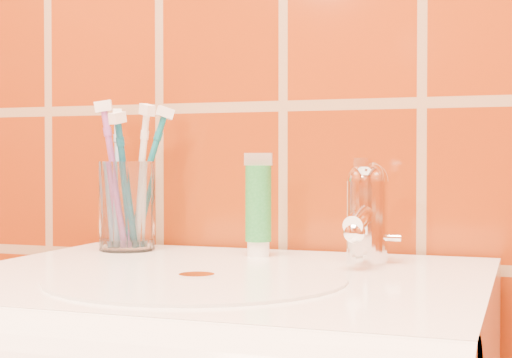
% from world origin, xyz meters
% --- Properties ---
extents(glass_tumbler, '(0.09, 0.09, 0.12)m').
position_xyz_m(glass_tumbler, '(-0.19, 1.11, 0.91)').
color(glass_tumbler, white).
rests_on(glass_tumbler, pedestal_sink).
extents(toothpaste_tube, '(0.04, 0.03, 0.13)m').
position_xyz_m(toothpaste_tube, '(-0.00, 1.11, 0.91)').
color(toothpaste_tube, white).
rests_on(toothpaste_tube, pedestal_sink).
extents(faucet, '(0.05, 0.11, 0.12)m').
position_xyz_m(faucet, '(0.14, 1.09, 0.91)').
color(faucet, white).
rests_on(faucet, pedestal_sink).
extents(toothbrush_0, '(0.11, 0.14, 0.21)m').
position_xyz_m(toothbrush_0, '(-0.21, 1.13, 0.94)').
color(toothbrush_0, '#6C98C0').
rests_on(toothbrush_0, glass_tumbler).
extents(toothbrush_1, '(0.13, 0.13, 0.21)m').
position_xyz_m(toothbrush_1, '(-0.17, 1.14, 0.94)').
color(toothbrush_1, '#0D6170').
rests_on(toothbrush_1, glass_tumbler).
extents(toothbrush_2, '(0.10, 0.09, 0.20)m').
position_xyz_m(toothbrush_2, '(-0.17, 1.11, 0.94)').
color(toothbrush_2, white).
rests_on(toothbrush_2, glass_tumbler).
extents(toothbrush_3, '(0.04, 0.09, 0.19)m').
position_xyz_m(toothbrush_3, '(-0.18, 1.10, 0.94)').
color(toothbrush_3, navy).
rests_on(toothbrush_3, glass_tumbler).
extents(toothbrush_4, '(0.08, 0.07, 0.21)m').
position_xyz_m(toothbrush_4, '(-0.20, 1.10, 0.95)').
color(toothbrush_4, '#91499E').
rests_on(toothbrush_4, glass_tumbler).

